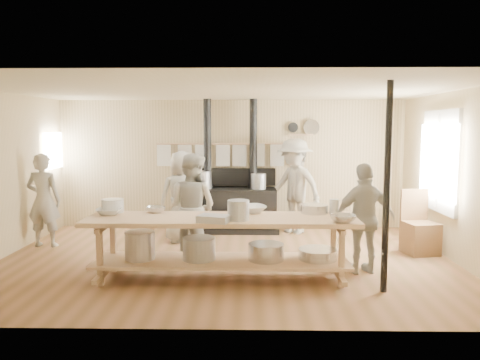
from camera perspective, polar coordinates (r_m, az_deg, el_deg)
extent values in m
plane|color=brown|center=(7.33, -1.84, -9.76)|extent=(7.00, 7.00, 0.00)
plane|color=tan|center=(9.57, -1.09, 1.93)|extent=(7.00, 0.00, 7.00)
plane|color=tan|center=(4.60, -3.51, -2.78)|extent=(7.00, 0.00, 7.00)
plane|color=tan|center=(7.73, 25.01, 0.31)|extent=(0.00, 5.00, 5.00)
plane|color=beige|center=(7.06, -1.92, 10.95)|extent=(7.00, 7.00, 0.00)
cube|color=beige|center=(8.25, 23.21, 2.13)|extent=(0.06, 1.35, 1.65)
plane|color=white|center=(8.24, 22.95, 2.13)|extent=(0.00, 1.50, 1.50)
cube|color=beige|center=(8.23, 22.88, 2.13)|extent=(0.02, 0.03, 1.50)
plane|color=white|center=(9.82, -21.82, 3.35)|extent=(0.00, 0.90, 0.90)
cube|color=black|center=(9.28, -1.18, -3.65)|extent=(1.80, 0.70, 0.85)
cube|color=black|center=(9.35, -1.17, -5.92)|extent=(1.90, 0.75, 0.10)
cube|color=black|center=(9.49, -1.11, 0.38)|extent=(1.80, 0.12, 0.35)
cylinder|color=black|center=(9.22, -3.98, 4.40)|extent=(0.15, 0.15, 1.75)
cylinder|color=black|center=(9.19, 1.63, 4.41)|extent=(0.15, 0.15, 1.75)
cylinder|color=#B2B2B7|center=(9.23, -4.60, 0.01)|extent=(0.36, 0.36, 0.34)
cylinder|color=gray|center=(9.14, 2.25, -0.16)|extent=(0.30, 0.30, 0.30)
cylinder|color=tan|center=(9.44, -1.12, 4.43)|extent=(3.00, 0.04, 0.04)
cube|color=beige|center=(9.60, -9.21, 3.07)|extent=(0.28, 0.01, 0.46)
cube|color=beige|center=(9.54, -6.92, 3.08)|extent=(0.28, 0.01, 0.46)
cube|color=beige|center=(9.49, -4.61, 3.09)|extent=(0.28, 0.01, 0.46)
cube|color=beige|center=(9.46, -2.29, 3.10)|extent=(0.28, 0.01, 0.46)
cube|color=beige|center=(9.45, 0.05, 3.10)|extent=(0.28, 0.01, 0.46)
cube|color=beige|center=(9.45, 2.40, 3.09)|extent=(0.28, 0.01, 0.46)
cube|color=beige|center=(9.46, 4.73, 3.08)|extent=(0.28, 0.01, 0.46)
cube|color=beige|center=(9.50, 7.06, 3.06)|extent=(0.28, 0.01, 0.46)
cube|color=tan|center=(9.51, 7.38, 5.48)|extent=(0.50, 0.14, 0.03)
cylinder|color=black|center=(9.51, 6.48, 6.39)|extent=(0.20, 0.04, 0.20)
cylinder|color=silver|center=(9.55, 8.70, 6.36)|extent=(0.32, 0.03, 0.32)
cube|color=tan|center=(6.26, -2.30, -4.82)|extent=(3.60, 0.90, 0.06)
cube|color=tan|center=(6.39, -2.27, -9.84)|extent=(3.40, 0.80, 0.04)
cube|color=tan|center=(6.41, -2.27, -10.27)|extent=(3.30, 0.06, 0.06)
cube|color=tan|center=(6.34, -16.73, -8.59)|extent=(0.07, 0.07, 0.85)
cube|color=tan|center=(6.90, -15.20, -7.34)|extent=(0.07, 0.07, 0.85)
cube|color=tan|center=(6.16, 12.28, -8.91)|extent=(0.07, 0.07, 0.85)
cube|color=tan|center=(6.73, 11.29, -7.59)|extent=(0.07, 0.07, 0.85)
cylinder|color=#B2B2B7|center=(6.50, -12.11, -7.79)|extent=(0.40, 0.40, 0.38)
cylinder|color=gray|center=(6.37, -5.00, -8.32)|extent=(0.44, 0.44, 0.30)
cylinder|color=silver|center=(6.35, 3.20, -8.73)|extent=(0.48, 0.48, 0.22)
cylinder|color=silver|center=(6.42, 9.52, -9.00)|extent=(0.52, 0.52, 0.14)
cylinder|color=black|center=(5.97, 17.47, -0.98)|extent=(0.08, 0.08, 2.60)
imported|color=#A5A192|center=(8.68, -22.82, -2.28)|extent=(0.61, 0.42, 1.61)
imported|color=#A5A192|center=(7.16, -5.87, -3.37)|extent=(1.00, 0.92, 1.66)
imported|color=#A5A192|center=(8.42, -7.10, -2.00)|extent=(0.92, 0.73, 1.64)
imported|color=#A5A192|center=(6.77, 14.94, -4.56)|extent=(0.97, 0.57, 1.55)
imported|color=#A5A192|center=(9.09, 6.66, -0.75)|extent=(1.34, 1.30, 1.84)
cube|color=brown|center=(8.18, 21.11, -6.62)|extent=(0.57, 0.57, 0.52)
cube|color=brown|center=(8.27, 20.47, -3.01)|extent=(0.48, 0.14, 0.57)
imported|color=white|center=(6.66, -15.67, -3.73)|extent=(0.39, 0.39, 0.09)
imported|color=silver|center=(6.69, -10.22, -3.57)|extent=(0.38, 0.38, 0.08)
imported|color=white|center=(6.56, 1.27, -3.57)|extent=(0.55, 0.55, 0.11)
imported|color=silver|center=(6.02, 12.44, -4.62)|extent=(0.42, 0.42, 0.10)
cube|color=#B2B2B7|center=(5.93, -3.18, -4.72)|extent=(0.45, 0.36, 0.09)
cylinder|color=silver|center=(6.62, 9.04, -3.49)|extent=(0.46, 0.46, 0.12)
cylinder|color=gray|center=(6.03, -0.20, -3.70)|extent=(0.28, 0.28, 0.26)
cylinder|color=white|center=(6.83, -15.25, -3.04)|extent=(0.37, 0.37, 0.19)
cylinder|color=white|center=(6.62, 11.39, -3.17)|extent=(0.16, 0.16, 0.20)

